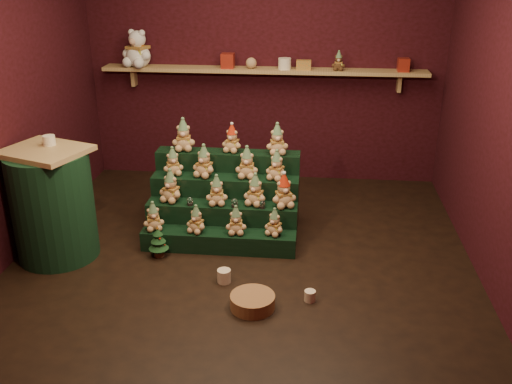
# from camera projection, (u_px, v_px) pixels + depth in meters

# --- Properties ---
(ground) EXTENTS (4.00, 4.00, 0.00)m
(ground) POSITION_uv_depth(u_px,v_px,m) (244.00, 256.00, 5.10)
(ground) COLOR black
(ground) RESTS_ON ground
(back_wall) EXTENTS (4.00, 0.10, 2.80)m
(back_wall) POSITION_uv_depth(u_px,v_px,m) (265.00, 58.00, 6.43)
(back_wall) COLOR black
(back_wall) RESTS_ON ground
(front_wall) EXTENTS (4.00, 0.10, 2.80)m
(front_wall) POSITION_uv_depth(u_px,v_px,m) (188.00, 206.00, 2.67)
(front_wall) COLOR black
(front_wall) RESTS_ON ground
(right_wall) EXTENTS (0.10, 4.00, 2.80)m
(right_wall) POSITION_uv_depth(u_px,v_px,m) (508.00, 108.00, 4.36)
(right_wall) COLOR black
(right_wall) RESTS_ON ground
(back_shelf) EXTENTS (3.60, 0.26, 0.24)m
(back_shelf) POSITION_uv_depth(u_px,v_px,m) (263.00, 71.00, 6.31)
(back_shelf) COLOR tan
(back_shelf) RESTS_ON ground
(riser_tier_front) EXTENTS (1.40, 0.22, 0.18)m
(riser_tier_front) POSITION_uv_depth(u_px,v_px,m) (219.00, 241.00, 5.16)
(riser_tier_front) COLOR black
(riser_tier_front) RESTS_ON ground
(riser_tier_midfront) EXTENTS (1.40, 0.22, 0.36)m
(riser_tier_midfront) POSITION_uv_depth(u_px,v_px,m) (222.00, 221.00, 5.33)
(riser_tier_midfront) COLOR black
(riser_tier_midfront) RESTS_ON ground
(riser_tier_midback) EXTENTS (1.40, 0.22, 0.54)m
(riser_tier_midback) POSITION_uv_depth(u_px,v_px,m) (226.00, 203.00, 5.50)
(riser_tier_midback) COLOR black
(riser_tier_midback) RESTS_ON ground
(riser_tier_back) EXTENTS (1.40, 0.22, 0.72)m
(riser_tier_back) POSITION_uv_depth(u_px,v_px,m) (229.00, 186.00, 5.66)
(riser_tier_back) COLOR black
(riser_tier_back) RESTS_ON ground
(teddy_0) EXTENTS (0.24, 0.22, 0.26)m
(teddy_0) POSITION_uv_depth(u_px,v_px,m) (153.00, 216.00, 5.13)
(teddy_0) COLOR tan
(teddy_0) RESTS_ON riser_tier_front
(teddy_1) EXTENTS (0.23, 0.22, 0.25)m
(teddy_1) POSITION_uv_depth(u_px,v_px,m) (196.00, 219.00, 5.08)
(teddy_1) COLOR tan
(teddy_1) RESTS_ON riser_tier_front
(teddy_2) EXTENTS (0.20, 0.18, 0.26)m
(teddy_2) POSITION_uv_depth(u_px,v_px,m) (236.00, 220.00, 5.05)
(teddy_2) COLOR tan
(teddy_2) RESTS_ON riser_tier_front
(teddy_3) EXTENTS (0.23, 0.22, 0.25)m
(teddy_3) POSITION_uv_depth(u_px,v_px,m) (275.00, 222.00, 5.03)
(teddy_3) COLOR tan
(teddy_3) RESTS_ON riser_tier_front
(teddy_4) EXTENTS (0.27, 0.26, 0.31)m
(teddy_4) POSITION_uv_depth(u_px,v_px,m) (171.00, 186.00, 5.26)
(teddy_4) COLOR tan
(teddy_4) RESTS_ON riser_tier_midfront
(teddy_5) EXTENTS (0.22, 0.20, 0.28)m
(teddy_5) POSITION_uv_depth(u_px,v_px,m) (217.00, 190.00, 5.20)
(teddy_5) COLOR tan
(teddy_5) RESTS_ON riser_tier_midfront
(teddy_6) EXTENTS (0.26, 0.25, 0.30)m
(teddy_6) POSITION_uv_depth(u_px,v_px,m) (255.00, 190.00, 5.19)
(teddy_6) COLOR tan
(teddy_6) RESTS_ON riser_tier_midfront
(teddy_7) EXTENTS (0.28, 0.27, 0.31)m
(teddy_7) POSITION_uv_depth(u_px,v_px,m) (284.00, 191.00, 5.15)
(teddy_7) COLOR tan
(teddy_7) RESTS_ON riser_tier_midfront
(teddy_8) EXTENTS (0.24, 0.23, 0.27)m
(teddy_8) POSITION_uv_depth(u_px,v_px,m) (173.00, 161.00, 5.40)
(teddy_8) COLOR tan
(teddy_8) RESTS_ON riser_tier_midback
(teddy_9) EXTENTS (0.27, 0.26, 0.31)m
(teddy_9) POSITION_uv_depth(u_px,v_px,m) (204.00, 161.00, 5.35)
(teddy_9) COLOR tan
(teddy_9) RESTS_ON riser_tier_midback
(teddy_10) EXTENTS (0.22, 0.20, 0.30)m
(teddy_10) POSITION_uv_depth(u_px,v_px,m) (247.00, 162.00, 5.33)
(teddy_10) COLOR tan
(teddy_10) RESTS_ON riser_tier_midback
(teddy_11) EXTENTS (0.25, 0.24, 0.28)m
(teddy_11) POSITION_uv_depth(u_px,v_px,m) (277.00, 165.00, 5.28)
(teddy_11) COLOR tan
(teddy_11) RESTS_ON riser_tier_midback
(teddy_12) EXTENTS (0.24, 0.22, 0.31)m
(teddy_12) POSITION_uv_depth(u_px,v_px,m) (183.00, 135.00, 5.51)
(teddy_12) COLOR tan
(teddy_12) RESTS_ON riser_tier_back
(teddy_13) EXTENTS (0.23, 0.22, 0.27)m
(teddy_13) POSITION_uv_depth(u_px,v_px,m) (232.00, 138.00, 5.47)
(teddy_13) COLOR tan
(teddy_13) RESTS_ON riser_tier_back
(teddy_14) EXTENTS (0.24, 0.23, 0.29)m
(teddy_14) POSITION_uv_depth(u_px,v_px,m) (277.00, 139.00, 5.41)
(teddy_14) COLOR tan
(teddy_14) RESTS_ON riser_tier_back
(snow_globe_a) EXTENTS (0.06, 0.06, 0.08)m
(snow_globe_a) POSITION_uv_depth(u_px,v_px,m) (190.00, 201.00, 5.22)
(snow_globe_a) COLOR black
(snow_globe_a) RESTS_ON riser_tier_midfront
(snow_globe_b) EXTENTS (0.06, 0.06, 0.08)m
(snow_globe_b) POSITION_uv_depth(u_px,v_px,m) (235.00, 203.00, 5.18)
(snow_globe_b) COLOR black
(snow_globe_b) RESTS_ON riser_tier_midfront
(snow_globe_c) EXTENTS (0.06, 0.06, 0.08)m
(snow_globe_c) POSITION_uv_depth(u_px,v_px,m) (262.00, 204.00, 5.15)
(snow_globe_c) COLOR black
(snow_globe_c) RESTS_ON riser_tier_midfront
(side_table) EXTENTS (0.80, 0.73, 1.00)m
(side_table) POSITION_uv_depth(u_px,v_px,m) (53.00, 204.00, 4.92)
(side_table) COLOR tan
(side_table) RESTS_ON ground
(table_ornament) EXTENTS (0.10, 0.10, 0.08)m
(table_ornament) POSITION_uv_depth(u_px,v_px,m) (49.00, 140.00, 4.80)
(table_ornament) COLOR beige
(table_ornament) RESTS_ON side_table
(mini_christmas_tree) EXTENTS (0.18, 0.18, 0.30)m
(mini_christmas_tree) POSITION_uv_depth(u_px,v_px,m) (158.00, 242.00, 5.03)
(mini_christmas_tree) COLOR #482B19
(mini_christmas_tree) RESTS_ON ground
(mug_left) EXTENTS (0.11, 0.11, 0.11)m
(mug_left) POSITION_uv_depth(u_px,v_px,m) (224.00, 276.00, 4.67)
(mug_left) COLOR beige
(mug_left) RESTS_ON ground
(mug_right) EXTENTS (0.09, 0.09, 0.09)m
(mug_right) POSITION_uv_depth(u_px,v_px,m) (310.00, 296.00, 4.42)
(mug_right) COLOR beige
(mug_right) RESTS_ON ground
(wicker_basket) EXTENTS (0.40, 0.40, 0.11)m
(wicker_basket) POSITION_uv_depth(u_px,v_px,m) (253.00, 302.00, 4.33)
(wicker_basket) COLOR olive
(wicker_basket) RESTS_ON ground
(white_bear) EXTENTS (0.46, 0.44, 0.51)m
(white_bear) POSITION_uv_depth(u_px,v_px,m) (137.00, 43.00, 6.30)
(white_bear) COLOR silver
(white_bear) RESTS_ON back_shelf
(brown_bear) EXTENTS (0.15, 0.13, 0.20)m
(brown_bear) POSITION_uv_depth(u_px,v_px,m) (339.00, 61.00, 6.16)
(brown_bear) COLOR #482F18
(brown_bear) RESTS_ON back_shelf
(gift_tin_red_a) EXTENTS (0.14, 0.14, 0.16)m
(gift_tin_red_a) POSITION_uv_depth(u_px,v_px,m) (228.00, 61.00, 6.29)
(gift_tin_red_a) COLOR #9E2818
(gift_tin_red_a) RESTS_ON back_shelf
(gift_tin_cream) EXTENTS (0.14, 0.14, 0.12)m
(gift_tin_cream) POSITION_uv_depth(u_px,v_px,m) (285.00, 64.00, 6.24)
(gift_tin_cream) COLOR beige
(gift_tin_cream) RESTS_ON back_shelf
(gift_tin_red_b) EXTENTS (0.12, 0.12, 0.14)m
(gift_tin_red_b) POSITION_uv_depth(u_px,v_px,m) (403.00, 65.00, 6.11)
(gift_tin_red_b) COLOR #9E2818
(gift_tin_red_b) RESTS_ON back_shelf
(shelf_plush_ball) EXTENTS (0.12, 0.12, 0.12)m
(shelf_plush_ball) POSITION_uv_depth(u_px,v_px,m) (251.00, 63.00, 6.27)
(shelf_plush_ball) COLOR tan
(shelf_plush_ball) RESTS_ON back_shelf
(scarf_gift_box) EXTENTS (0.16, 0.10, 0.10)m
(scarf_gift_box) POSITION_uv_depth(u_px,v_px,m) (304.00, 65.00, 6.22)
(scarf_gift_box) COLOR #D0621D
(scarf_gift_box) RESTS_ON back_shelf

